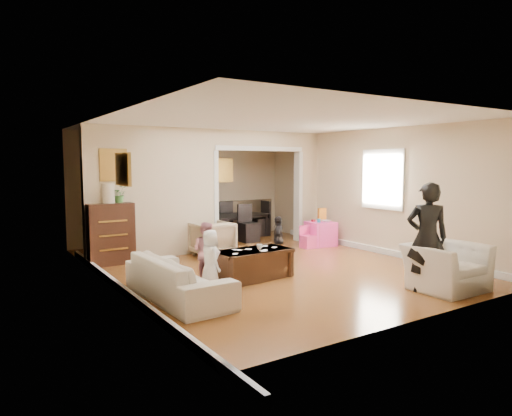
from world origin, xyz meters
TOP-DOWN VIEW (x-y plane):
  - floor at (0.00, 0.00)m, footprint 7.00×7.00m
  - partition_left at (-1.38, 1.80)m, footprint 2.75×0.18m
  - partition_right at (2.48, 1.80)m, footprint 0.55×0.18m
  - partition_header at (1.10, 1.80)m, footprint 2.22×0.18m
  - window_pane at (2.73, -0.40)m, footprint 0.03×0.95m
  - framed_art_partition at (-2.20, 1.70)m, footprint 0.45×0.03m
  - framed_art_sofa_wall at (-2.71, -0.60)m, footprint 0.03×0.55m
  - framed_art_alcove at (1.10, 3.44)m, footprint 0.45×0.03m
  - sofa at (-2.14, -1.12)m, footprint 0.87×2.05m
  - armchair_back at (-0.36, 1.29)m, footprint 0.78×0.80m
  - armchair_front at (1.41, -2.85)m, footprint 1.07×0.94m
  - dresser at (-2.32, 1.65)m, footprint 0.83×0.47m
  - table_lamp at (-2.32, 1.65)m, footprint 0.22×0.22m
  - potted_plant at (-2.12, 1.65)m, footprint 0.29×0.25m
  - coffee_table at (-0.66, -0.72)m, footprint 1.33×0.78m
  - coffee_cup at (-0.56, -0.77)m, footprint 0.11×0.11m
  - play_table at (2.27, 0.99)m, footprint 0.64×0.64m
  - cereal_box at (2.39, 1.09)m, footprint 0.21×0.10m
  - cyan_cup at (2.17, 0.94)m, footprint 0.08×0.08m
  - toy_block at (2.15, 1.11)m, footprint 0.09×0.08m
  - play_bowl at (2.32, 0.87)m, footprint 0.23×0.23m
  - dining_table at (1.15, 2.96)m, footprint 1.83×1.25m
  - adult_person at (1.06, -2.76)m, footprint 0.70×0.67m
  - child_kneel_a at (-1.51, -0.87)m, footprint 0.31×0.45m
  - child_kneel_b at (-1.36, -0.42)m, footprint 0.53×0.57m
  - child_toddler at (0.39, 0.03)m, footprint 0.51×0.53m
  - craft_papers at (-0.62, -0.71)m, footprint 0.96×0.48m

SIDE VIEW (x-z plane):
  - floor at x=0.00m, z-range 0.00..0.00m
  - coffee_table at x=-0.66m, z-range 0.00..0.47m
  - play_table at x=2.27m, z-range 0.00..0.55m
  - dining_table at x=1.15m, z-range 0.00..0.59m
  - sofa at x=-2.14m, z-range 0.00..0.59m
  - armchair_front at x=1.41m, z-range 0.00..0.68m
  - armchair_back at x=-0.36m, z-range 0.00..0.70m
  - child_kneel_a at x=-1.51m, z-range 0.00..0.89m
  - child_toddler at x=0.39m, z-range 0.00..0.89m
  - child_kneel_b at x=-1.36m, z-range 0.00..0.95m
  - craft_papers at x=-0.62m, z-range 0.47..0.48m
  - coffee_cup at x=-0.56m, z-range 0.47..0.56m
  - toy_block at x=2.15m, z-range 0.55..0.60m
  - play_bowl at x=2.32m, z-range 0.55..0.60m
  - dresser at x=-2.32m, z-range 0.00..1.15m
  - cyan_cup at x=2.17m, z-range 0.55..0.63m
  - cereal_box at x=2.39m, z-range 0.55..0.85m
  - adult_person at x=1.06m, z-range 0.00..1.61m
  - partition_left at x=-1.38m, z-range 0.00..2.60m
  - partition_right at x=2.48m, z-range 0.00..2.60m
  - potted_plant at x=-2.12m, z-range 1.15..1.46m
  - table_lamp at x=-2.32m, z-range 1.15..1.51m
  - window_pane at x=2.73m, z-range 1.00..2.10m
  - framed_art_alcove at x=1.10m, z-range 1.42..1.98m
  - framed_art_sofa_wall at x=-2.71m, z-range 1.60..2.00m
  - framed_art_partition at x=-2.20m, z-range 1.58..2.12m
  - partition_header at x=1.10m, z-range 2.25..2.60m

